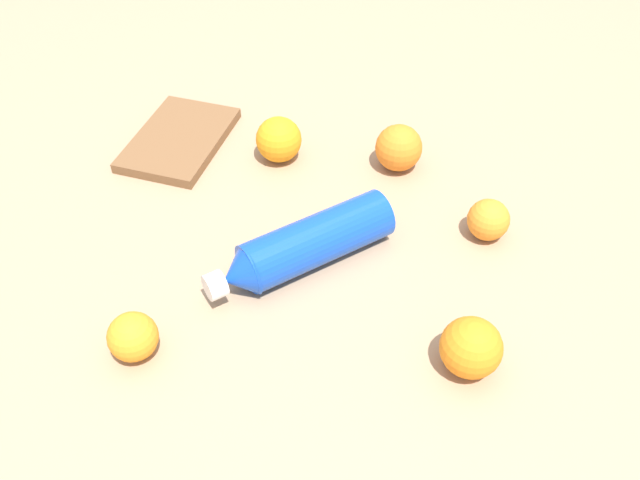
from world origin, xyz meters
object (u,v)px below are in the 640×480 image
(water_bottle, at_px, (306,246))
(orange_1, at_px, (488,220))
(orange_2, at_px, (133,337))
(orange_3, at_px, (399,148))
(cutting_board, at_px, (179,139))
(orange_0, at_px, (279,139))
(orange_4, at_px, (471,348))

(water_bottle, xyz_separation_m, orange_1, (0.07, -0.27, -0.00))
(orange_2, relative_size, orange_3, 0.83)
(orange_1, bearing_deg, water_bottle, 104.52)
(orange_1, bearing_deg, cutting_board, 67.38)
(water_bottle, distance_m, orange_0, 0.25)
(orange_1, relative_size, orange_2, 0.98)
(water_bottle, height_order, orange_0, orange_0)
(orange_0, bearing_deg, orange_1, -118.47)
(orange_0, relative_size, orange_2, 1.20)
(orange_0, bearing_deg, orange_4, -146.98)
(orange_3, height_order, orange_4, same)
(water_bottle, bearing_deg, orange_3, -155.19)
(orange_1, relative_size, orange_3, 0.81)
(orange_2, bearing_deg, orange_4, -90.81)
(orange_2, height_order, orange_3, orange_3)
(orange_1, bearing_deg, orange_0, 61.53)
(orange_0, height_order, orange_1, orange_0)
(water_bottle, bearing_deg, orange_0, -110.24)
(orange_3, distance_m, cutting_board, 0.39)
(orange_3, distance_m, orange_4, 0.41)
(orange_2, xyz_separation_m, orange_4, (-0.01, -0.42, 0.01))
(water_bottle, relative_size, orange_4, 3.48)
(orange_3, height_order, cutting_board, orange_3)
(water_bottle, distance_m, orange_1, 0.28)
(orange_0, distance_m, cutting_board, 0.19)
(orange_4, bearing_deg, cutting_board, 44.99)
(cutting_board, bearing_deg, orange_1, -97.59)
(water_bottle, xyz_separation_m, orange_2, (-0.16, 0.21, -0.00))
(orange_1, xyz_separation_m, orange_3, (0.16, 0.13, 0.01))
(orange_1, bearing_deg, orange_3, 38.10)
(orange_4, xyz_separation_m, cutting_board, (0.45, 0.45, -0.03))
(water_bottle, distance_m, orange_2, 0.27)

